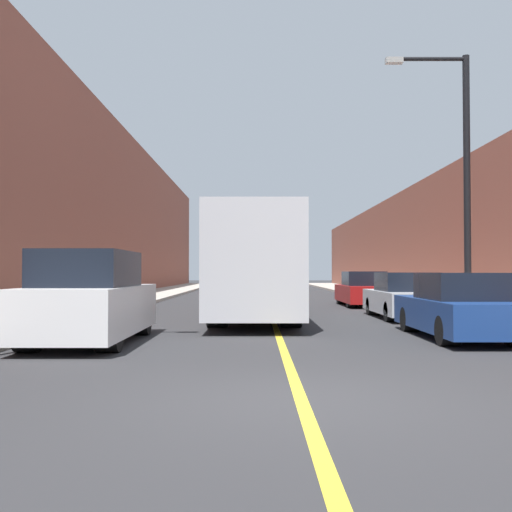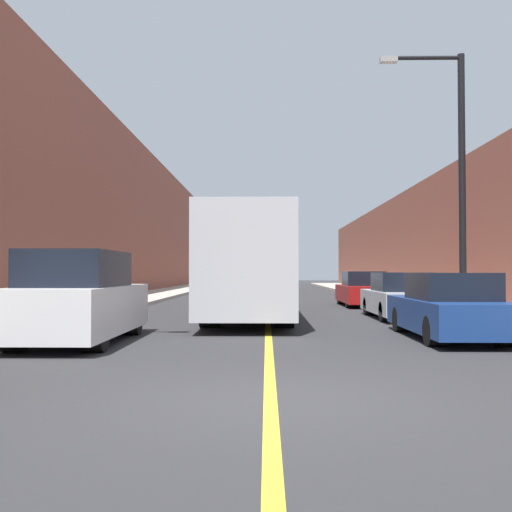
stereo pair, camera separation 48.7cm
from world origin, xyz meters
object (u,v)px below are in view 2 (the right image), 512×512
(car_right_far, at_px, (363,290))
(street_lamp_right, at_px, (455,168))
(car_right_near, at_px, (449,309))
(bus, at_px, (251,264))
(car_right_mid, at_px, (401,298))
(parked_suv_left, at_px, (79,300))

(car_right_far, height_order, street_lamp_right, street_lamp_right)
(car_right_near, height_order, car_right_far, car_right_far)
(car_right_far, distance_m, street_lamp_right, 9.85)
(bus, height_order, car_right_mid, bus)
(bus, xyz_separation_m, car_right_near, (4.64, -6.49, -1.08))
(parked_suv_left, xyz_separation_m, car_right_mid, (8.33, 6.72, -0.23))
(parked_suv_left, distance_m, car_right_near, 8.16)
(bus, bearing_deg, car_right_mid, -8.13)
(parked_suv_left, relative_size, car_right_near, 1.02)
(parked_suv_left, height_order, car_right_far, parked_suv_left)
(car_right_mid, distance_m, car_right_far, 6.98)
(car_right_mid, bearing_deg, parked_suv_left, -141.11)
(car_right_near, bearing_deg, bus, 125.55)
(car_right_far, relative_size, street_lamp_right, 0.62)
(bus, distance_m, car_right_near, 8.05)
(parked_suv_left, bearing_deg, car_right_far, 59.04)
(car_right_near, xyz_separation_m, car_right_mid, (0.22, 5.80, -0.00))
(parked_suv_left, relative_size, car_right_far, 1.03)
(car_right_near, bearing_deg, car_right_mid, 87.80)
(car_right_far, bearing_deg, car_right_mid, -89.12)
(street_lamp_right, bearing_deg, car_right_near, -109.76)
(parked_suv_left, height_order, car_right_mid, parked_suv_left)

